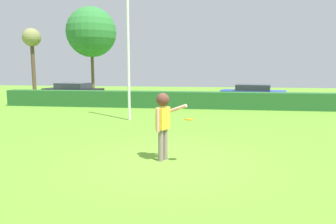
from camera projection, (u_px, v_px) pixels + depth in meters
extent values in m
plane|color=#5E932A|center=(167.00, 163.00, 8.29)|extent=(60.00, 60.00, 0.00)
cylinder|color=gray|center=(165.00, 144.00, 8.54)|extent=(0.14, 0.14, 0.84)
cylinder|color=gray|center=(161.00, 145.00, 8.38)|extent=(0.14, 0.14, 0.84)
cube|color=yellow|center=(163.00, 118.00, 8.36)|extent=(0.36, 0.44, 0.58)
cylinder|color=tan|center=(177.00, 109.00, 8.37)|extent=(0.59, 0.34, 0.30)
cylinder|color=tan|center=(158.00, 120.00, 8.17)|extent=(0.09, 0.09, 0.62)
sphere|color=tan|center=(163.00, 101.00, 8.29)|extent=(0.22, 0.22, 0.22)
sphere|color=#4B2821|center=(163.00, 100.00, 8.29)|extent=(0.34, 0.34, 0.34)
cylinder|color=orange|center=(189.00, 120.00, 8.01)|extent=(0.24, 0.23, 0.09)
cylinder|color=silver|center=(128.00, 46.00, 14.32)|extent=(0.12, 0.12, 6.77)
cube|color=#235A27|center=(193.00, 100.00, 18.88)|extent=(23.17, 0.90, 0.97)
cube|color=black|center=(73.00, 92.00, 23.45)|extent=(4.40, 2.29, 0.55)
cube|color=#2D333D|center=(73.00, 86.00, 23.38)|extent=(2.40, 1.87, 0.40)
cylinder|color=black|center=(97.00, 95.00, 23.89)|extent=(0.61, 0.19, 0.60)
cylinder|color=black|center=(85.00, 97.00, 22.28)|extent=(0.61, 0.19, 0.60)
cylinder|color=black|center=(63.00, 94.00, 24.70)|extent=(0.61, 0.19, 0.60)
cylinder|color=black|center=(49.00, 96.00, 23.09)|extent=(0.61, 0.19, 0.60)
cube|color=#263FA5|center=(253.00, 94.00, 21.53)|extent=(4.45, 2.50, 0.55)
cube|color=#2D333D|center=(253.00, 87.00, 21.46)|extent=(2.47, 1.97, 0.40)
cylinder|color=black|center=(276.00, 98.00, 21.89)|extent=(0.61, 0.22, 0.60)
cylinder|color=black|center=(276.00, 101.00, 20.30)|extent=(0.61, 0.22, 0.60)
cylinder|color=black|center=(233.00, 97.00, 22.85)|extent=(0.61, 0.22, 0.60)
cylinder|color=black|center=(229.00, 99.00, 21.26)|extent=(0.61, 0.22, 0.60)
cylinder|color=brown|center=(34.00, 70.00, 28.33)|extent=(0.33, 0.33, 4.16)
sphere|color=olive|center=(32.00, 37.00, 27.92)|extent=(1.58, 1.58, 1.58)
cylinder|color=brown|center=(93.00, 71.00, 28.39)|extent=(0.27, 0.27, 4.10)
sphere|color=#2E7934|center=(91.00, 32.00, 27.91)|extent=(4.34, 4.34, 4.34)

